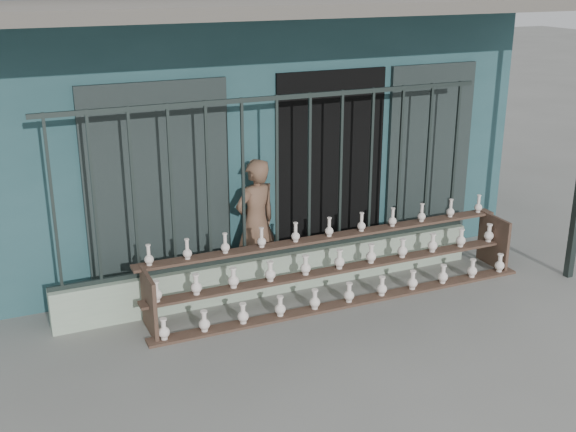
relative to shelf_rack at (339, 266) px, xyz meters
name	(u,v)px	position (x,y,z in m)	size (l,w,h in m)	color
ground	(329,341)	(-0.58, -0.89, -0.36)	(60.00, 60.00, 0.00)	slate
workshop_building	(197,107)	(-0.57, 3.34, 1.26)	(7.40, 6.60, 3.21)	#284F54
parapet_wall	(277,272)	(-0.58, 0.41, -0.13)	(5.00, 0.20, 0.45)	#A8BEA3
security_fence	(277,178)	(-0.58, 0.41, 0.99)	(5.00, 0.04, 1.80)	#283330
shelf_rack	(339,266)	(0.00, 0.00, 0.00)	(4.50, 0.68, 0.85)	brown
elderly_woman	(256,223)	(-0.72, 0.71, 0.39)	(0.55, 0.36, 1.50)	brown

